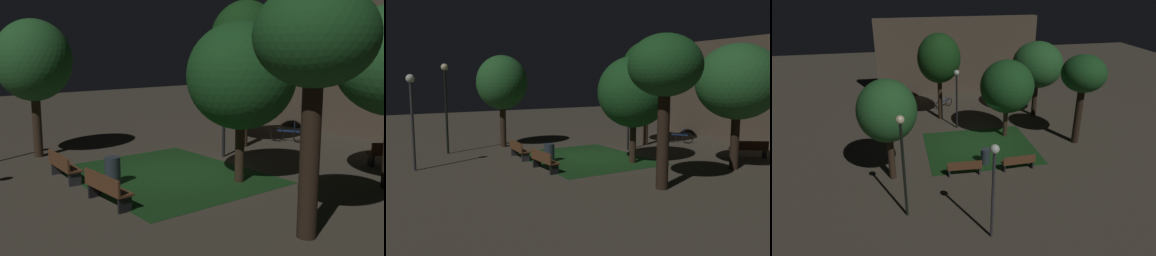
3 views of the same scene
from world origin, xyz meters
TOP-DOWN VIEW (x-y plane):
  - ground_plane at (0.00, 0.00)m, footprint 60.00×60.00m
  - grass_lawn at (0.09, -0.45)m, footprint 6.52×5.46m
  - bench_near_trees at (-1.48, -3.38)m, footprint 1.82×0.56m
  - bench_by_lamp at (1.48, -3.38)m, footprint 1.82×0.55m
  - bench_lawn_edge at (4.09, 6.66)m, footprint 1.42×1.75m
  - tree_back_left at (-1.60, 4.75)m, footprint 2.97×2.97m
  - tree_near_wall at (-5.17, -2.88)m, footprint 2.89×2.89m
  - tree_tall_center at (5.31, 4.03)m, footprint 3.57×3.57m
  - tree_lawn_side at (2.09, 0.94)m, footprint 3.35×3.35m
  - tree_left_canopy at (6.12, -0.85)m, footprint 2.61×2.61m
  - lamp_post_plaza_east at (-0.74, 2.81)m, footprint 0.36×0.36m
  - lamp_post_plaza_west at (-1.36, -8.19)m, footprint 0.36×0.36m
  - lamp_post_path_center at (-4.61, -6.13)m, footprint 0.36×0.36m
  - trash_bin at (-0.10, -2.35)m, footprint 0.49×0.49m
  - bicycle at (-1.02, 6.99)m, footprint 1.45×0.91m
  - building_wall_backdrop at (0.79, 10.72)m, footprint 13.72×0.80m

SIDE VIEW (x-z plane):
  - ground_plane at x=0.00m, z-range 0.00..0.00m
  - grass_lawn at x=0.09m, z-range 0.00..0.01m
  - bicycle at x=-1.02m, z-range -0.12..0.81m
  - trash_bin at x=-0.10m, z-range 0.00..0.87m
  - bench_near_trees at x=-1.48m, z-range 0.04..0.92m
  - bench_by_lamp at x=1.48m, z-range 0.04..0.92m
  - bench_lawn_edge at x=4.09m, z-range 0.04..0.92m
  - lamp_post_plaza_east at x=-0.74m, z-range 0.77..4.83m
  - lamp_post_plaza_west at x=-1.36m, z-range 0.78..4.92m
  - lamp_post_path_center at x=-4.61m, z-range 0.83..5.55m
  - building_wall_backdrop at x=0.79m, z-range 0.00..6.45m
  - tree_lawn_side at x=2.09m, z-range 0.83..5.83m
  - tree_near_wall at x=-5.17m, z-range 1.06..6.33m
  - tree_tall_center at x=5.31m, z-range 1.07..6.53m
  - tree_left_canopy at x=6.12m, z-range 1.55..7.06m
  - tree_back_left at x=-1.60m, z-range 1.33..7.46m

